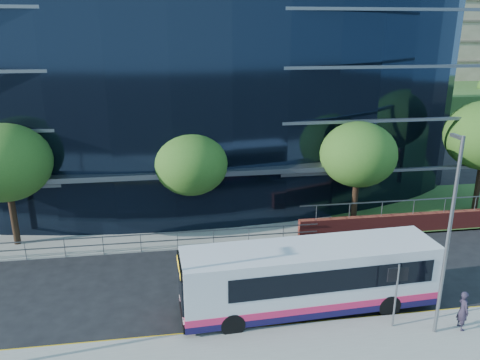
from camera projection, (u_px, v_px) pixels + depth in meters
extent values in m
plane|color=black|center=(276.00, 316.00, 20.00)|extent=(200.00, 200.00, 0.00)
cube|color=gray|center=(281.00, 328.00, 19.03)|extent=(80.00, 0.25, 0.16)
cube|color=gold|center=(280.00, 327.00, 19.24)|extent=(80.00, 0.08, 0.01)
cube|color=gold|center=(279.00, 325.00, 19.38)|extent=(80.00, 0.08, 0.01)
cube|color=gray|center=(145.00, 223.00, 29.49)|extent=(50.00, 8.00, 0.10)
cube|color=black|center=(169.00, 75.00, 39.58)|extent=(38.00, 16.00, 16.00)
cube|color=#595E66|center=(174.00, 173.00, 27.24)|extent=(22.00, 1.20, 0.30)
cube|color=slate|center=(102.00, 237.00, 25.13)|extent=(24.00, 0.05, 0.05)
cube|color=slate|center=(103.00, 245.00, 25.27)|extent=(24.00, 0.05, 0.05)
cylinder|color=slate|center=(103.00, 246.00, 25.29)|extent=(0.04, 0.04, 1.10)
cube|color=#2D511E|center=(391.00, 92.00, 76.64)|extent=(60.00, 42.00, 4.00)
cylinder|color=slate|center=(396.00, 296.00, 18.66)|extent=(0.08, 0.08, 2.80)
cube|color=black|center=(398.00, 274.00, 18.38)|extent=(0.85, 0.06, 0.60)
cylinder|color=black|center=(14.00, 218.00, 26.12)|extent=(0.36, 0.36, 3.30)
ellipsoid|color=#204714|center=(5.00, 162.00, 25.14)|extent=(4.95, 4.95, 4.21)
cylinder|color=black|center=(193.00, 209.00, 28.08)|extent=(0.36, 0.36, 2.86)
ellipsoid|color=#204714|center=(191.00, 164.00, 27.22)|extent=(4.29, 4.29, 3.65)
cylinder|color=black|center=(355.00, 201.00, 28.99)|extent=(0.36, 0.36, 3.08)
ellipsoid|color=#204714|center=(358.00, 154.00, 28.07)|extent=(4.62, 4.62, 3.93)
cylinder|color=black|center=(478.00, 186.00, 31.14)|extent=(0.36, 0.36, 3.52)
cylinder|color=black|center=(389.00, 112.00, 60.59)|extent=(0.36, 0.36, 3.08)
ellipsoid|color=#204714|center=(391.00, 88.00, 59.67)|extent=(4.62, 4.62, 3.93)
cylinder|color=slate|center=(448.00, 240.00, 17.51)|extent=(0.14, 0.14, 8.00)
cube|color=slate|center=(457.00, 137.00, 16.65)|extent=(0.15, 0.70, 0.12)
cube|color=silver|center=(310.00, 275.00, 19.99)|extent=(11.05, 3.03, 2.63)
cube|color=#120D38|center=(309.00, 299.00, 20.34)|extent=(11.07, 3.08, 0.30)
cube|color=#DD2050|center=(309.00, 293.00, 20.25)|extent=(11.07, 3.08, 0.30)
cube|color=black|center=(324.00, 266.00, 19.99)|extent=(8.86, 2.97, 0.99)
cube|color=black|center=(181.00, 286.00, 18.91)|extent=(0.19, 2.14, 1.54)
cube|color=black|center=(180.00, 266.00, 18.63)|extent=(0.20, 2.04, 0.40)
cube|color=yellow|center=(178.00, 263.00, 18.85)|extent=(0.09, 1.09, 0.22)
cube|color=black|center=(182.00, 315.00, 19.32)|extent=(0.22, 2.39, 0.24)
cylinder|color=black|center=(233.00, 324.00, 18.62)|extent=(1.01, 0.35, 0.99)
cylinder|color=black|center=(389.00, 305.00, 19.90)|extent=(1.01, 0.35, 0.99)
imported|color=#251F2E|center=(463.00, 310.00, 18.69)|extent=(0.44, 0.64, 1.68)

